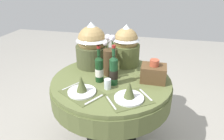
{
  "coord_description": "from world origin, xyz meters",
  "views": [
    {
      "loc": [
        0.4,
        -1.68,
        1.64
      ],
      "look_at": [
        0.0,
        0.03,
        0.8
      ],
      "focal_mm": 32.51,
      "sensor_mm": 36.0,
      "label": 1
    }
  ],
  "objects_px": {
    "wine_bottle_left": "(114,70)",
    "wine_bottle_rear": "(99,69)",
    "place_setting_right": "(129,94)",
    "tumbler_near_right": "(108,84)",
    "place_setting_left": "(82,88)",
    "gift_tub_back_left": "(92,44)",
    "flower_vase": "(110,59)",
    "gift_tub_back_centre": "(126,44)",
    "woven_basket_side_right": "(153,73)",
    "dining_table": "(111,91)"
  },
  "relations": [
    {
      "from": "place_setting_right",
      "to": "tumbler_near_right",
      "type": "height_order",
      "value": "place_setting_right"
    },
    {
      "from": "dining_table",
      "to": "gift_tub_back_centre",
      "type": "relative_size",
      "value": 2.61
    },
    {
      "from": "place_setting_left",
      "to": "gift_tub_back_left",
      "type": "distance_m",
      "value": 0.61
    },
    {
      "from": "wine_bottle_left",
      "to": "gift_tub_back_centre",
      "type": "distance_m",
      "value": 0.48
    },
    {
      "from": "wine_bottle_left",
      "to": "woven_basket_side_right",
      "type": "xyz_separation_m",
      "value": [
        0.35,
        0.15,
        -0.06
      ]
    },
    {
      "from": "flower_vase",
      "to": "tumbler_near_right",
      "type": "xyz_separation_m",
      "value": [
        0.05,
        -0.28,
        -0.12
      ]
    },
    {
      "from": "dining_table",
      "to": "gift_tub_back_centre",
      "type": "xyz_separation_m",
      "value": [
        0.07,
        0.37,
        0.37
      ]
    },
    {
      "from": "dining_table",
      "to": "gift_tub_back_centre",
      "type": "distance_m",
      "value": 0.53
    },
    {
      "from": "flower_vase",
      "to": "woven_basket_side_right",
      "type": "xyz_separation_m",
      "value": [
        0.43,
        -0.04,
        -0.08
      ]
    },
    {
      "from": "dining_table",
      "to": "woven_basket_side_right",
      "type": "bearing_deg",
      "value": 7.75
    },
    {
      "from": "flower_vase",
      "to": "woven_basket_side_right",
      "type": "height_order",
      "value": "flower_vase"
    },
    {
      "from": "gift_tub_back_centre",
      "to": "woven_basket_side_right",
      "type": "bearing_deg",
      "value": -45.01
    },
    {
      "from": "gift_tub_back_left",
      "to": "gift_tub_back_centre",
      "type": "distance_m",
      "value": 0.36
    },
    {
      "from": "flower_vase",
      "to": "wine_bottle_left",
      "type": "relative_size",
      "value": 1.12
    },
    {
      "from": "place_setting_left",
      "to": "flower_vase",
      "type": "xyz_separation_m",
      "value": [
        0.15,
        0.4,
        0.12
      ]
    },
    {
      "from": "place_setting_right",
      "to": "gift_tub_back_left",
      "type": "relative_size",
      "value": 0.89
    },
    {
      "from": "gift_tub_back_centre",
      "to": "dining_table",
      "type": "bearing_deg",
      "value": -100.95
    },
    {
      "from": "place_setting_right",
      "to": "flower_vase",
      "type": "xyz_separation_m",
      "value": [
        -0.26,
        0.4,
        0.12
      ]
    },
    {
      "from": "dining_table",
      "to": "gift_tub_back_centre",
      "type": "bearing_deg",
      "value": 79.05
    },
    {
      "from": "place_setting_left",
      "to": "gift_tub_back_left",
      "type": "height_order",
      "value": "gift_tub_back_left"
    },
    {
      "from": "gift_tub_back_left",
      "to": "wine_bottle_rear",
      "type": "bearing_deg",
      "value": -62.36
    },
    {
      "from": "place_setting_right",
      "to": "wine_bottle_rear",
      "type": "height_order",
      "value": "wine_bottle_rear"
    },
    {
      "from": "gift_tub_back_left",
      "to": "woven_basket_side_right",
      "type": "xyz_separation_m",
      "value": [
        0.66,
        -0.21,
        -0.17
      ]
    },
    {
      "from": "place_setting_right",
      "to": "flower_vase",
      "type": "bearing_deg",
      "value": 122.66
    },
    {
      "from": "flower_vase",
      "to": "wine_bottle_left",
      "type": "height_order",
      "value": "flower_vase"
    },
    {
      "from": "dining_table",
      "to": "place_setting_right",
      "type": "height_order",
      "value": "place_setting_right"
    },
    {
      "from": "wine_bottle_left",
      "to": "place_setting_right",
      "type": "bearing_deg",
      "value": -50.61
    },
    {
      "from": "dining_table",
      "to": "place_setting_left",
      "type": "relative_size",
      "value": 2.74
    },
    {
      "from": "wine_bottle_left",
      "to": "gift_tub_back_left",
      "type": "relative_size",
      "value": 0.78
    },
    {
      "from": "flower_vase",
      "to": "wine_bottle_left",
      "type": "bearing_deg",
      "value": -66.46
    },
    {
      "from": "flower_vase",
      "to": "wine_bottle_rear",
      "type": "bearing_deg",
      "value": -109.72
    },
    {
      "from": "wine_bottle_rear",
      "to": "wine_bottle_left",
      "type": "bearing_deg",
      "value": -9.72
    },
    {
      "from": "flower_vase",
      "to": "wine_bottle_rear",
      "type": "height_order",
      "value": "flower_vase"
    },
    {
      "from": "wine_bottle_left",
      "to": "woven_basket_side_right",
      "type": "bearing_deg",
      "value": 23.08
    },
    {
      "from": "flower_vase",
      "to": "gift_tub_back_centre",
      "type": "relative_size",
      "value": 0.94
    },
    {
      "from": "wine_bottle_rear",
      "to": "gift_tub_back_centre",
      "type": "xyz_separation_m",
      "value": [
        0.17,
        0.44,
        0.11
      ]
    },
    {
      "from": "place_setting_right",
      "to": "woven_basket_side_right",
      "type": "relative_size",
      "value": 1.87
    },
    {
      "from": "place_setting_right",
      "to": "wine_bottle_rear",
      "type": "distance_m",
      "value": 0.41
    },
    {
      "from": "wine_bottle_rear",
      "to": "tumbler_near_right",
      "type": "xyz_separation_m",
      "value": [
        0.11,
        -0.11,
        -0.08
      ]
    },
    {
      "from": "place_setting_left",
      "to": "tumbler_near_right",
      "type": "bearing_deg",
      "value": 32.06
    },
    {
      "from": "wine_bottle_left",
      "to": "wine_bottle_rear",
      "type": "relative_size",
      "value": 1.07
    },
    {
      "from": "tumbler_near_right",
      "to": "dining_table",
      "type": "bearing_deg",
      "value": 93.13
    },
    {
      "from": "tumbler_near_right",
      "to": "woven_basket_side_right",
      "type": "distance_m",
      "value": 0.45
    },
    {
      "from": "place_setting_left",
      "to": "wine_bottle_rear",
      "type": "relative_size",
      "value": 1.22
    },
    {
      "from": "place_setting_left",
      "to": "woven_basket_side_right",
      "type": "distance_m",
      "value": 0.68
    },
    {
      "from": "tumbler_near_right",
      "to": "gift_tub_back_left",
      "type": "distance_m",
      "value": 0.57
    },
    {
      "from": "place_setting_right",
      "to": "flower_vase",
      "type": "height_order",
      "value": "flower_vase"
    },
    {
      "from": "dining_table",
      "to": "place_setting_right",
      "type": "distance_m",
      "value": 0.42
    },
    {
      "from": "place_setting_right",
      "to": "tumbler_near_right",
      "type": "distance_m",
      "value": 0.24
    },
    {
      "from": "flower_vase",
      "to": "gift_tub_back_centre",
      "type": "height_order",
      "value": "gift_tub_back_centre"
    }
  ]
}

